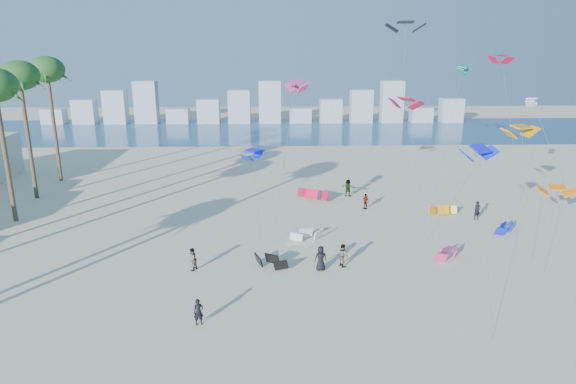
{
  "coord_description": "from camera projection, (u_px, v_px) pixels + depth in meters",
  "views": [
    {
      "loc": [
        1.87,
        -19.94,
        15.02
      ],
      "look_at": [
        3.0,
        16.0,
        4.5
      ],
      "focal_mm": 31.16,
      "sensor_mm": 36.0,
      "label": 1
    }
  ],
  "objects": [
    {
      "name": "ground",
      "position": [
        235.0,
        381.0,
        23.29
      ],
      "size": [
        220.0,
        220.0,
        0.0
      ],
      "primitive_type": "plane",
      "color": "beige",
      "rests_on": "ground"
    },
    {
      "name": "ocean",
      "position": [
        262.0,
        131.0,
        92.36
      ],
      "size": [
        220.0,
        220.0,
        0.0
      ],
      "primitive_type": "plane",
      "color": "navy",
      "rests_on": "ground"
    },
    {
      "name": "kitesurfer_near",
      "position": [
        199.0,
        312.0,
        27.83
      ],
      "size": [
        0.65,
        0.52,
        1.55
      ],
      "primitive_type": "imported",
      "rotation": [
        0.0,
        0.0,
        0.31
      ],
      "color": "black",
      "rests_on": "ground"
    },
    {
      "name": "kitesurfer_mid",
      "position": [
        343.0,
        255.0,
        35.28
      ],
      "size": [
        0.9,
        0.99,
        1.65
      ],
      "primitive_type": "imported",
      "rotation": [
        0.0,
        0.0,
        2.0
      ],
      "color": "gray",
      "rests_on": "ground"
    },
    {
      "name": "kitesurfers_far",
      "position": [
        392.0,
        225.0,
        41.02
      ],
      "size": [
        28.22,
        20.82,
        1.86
      ],
      "color": "black",
      "rests_on": "ground"
    },
    {
      "name": "grounded_kites",
      "position": [
        365.0,
        222.0,
        43.02
      ],
      "size": [
        22.07,
        18.2,
        1.1
      ],
      "color": "black",
      "rests_on": "ground"
    },
    {
      "name": "flying_kites",
      "position": [
        437.0,
        84.0,
        41.57
      ],
      "size": [
        27.83,
        28.99,
        17.91
      ],
      "color": "#0E1DF0",
      "rests_on": "ground"
    },
    {
      "name": "distant_skyline",
      "position": [
        257.0,
        108.0,
        101.05
      ],
      "size": [
        85.0,
        3.0,
        8.4
      ],
      "color": "#9EADBF",
      "rests_on": "ground"
    }
  ]
}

